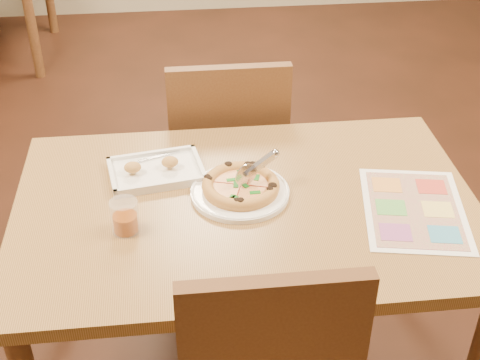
{
  "coord_description": "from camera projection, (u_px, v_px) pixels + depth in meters",
  "views": [
    {
      "loc": [
        -0.18,
        -1.49,
        1.83
      ],
      "look_at": [
        -0.01,
        0.04,
        0.77
      ],
      "focal_mm": 50.0,
      "sensor_mm": 36.0,
      "label": 1
    }
  ],
  "objects": [
    {
      "name": "appetizer_tray",
      "position": [
        156.0,
        171.0,
        1.98
      ],
      "size": [
        0.3,
        0.23,
        0.05
      ],
      "rotation": [
        0.0,
        0.0,
        0.16
      ],
      "color": "white",
      "rests_on": "dining_table"
    },
    {
      "name": "pizza_cutter",
      "position": [
        256.0,
        167.0,
        1.88
      ],
      "size": [
        0.13,
        0.07,
        0.08
      ],
      "rotation": [
        0.0,
        0.0,
        0.48
      ],
      "color": "silver",
      "rests_on": "pizza"
    },
    {
      "name": "chair_far",
      "position": [
        227.0,
        140.0,
        2.45
      ],
      "size": [
        0.42,
        0.42,
        0.47
      ],
      "rotation": [
        0.0,
        0.0,
        3.14
      ],
      "color": "brown",
      "rests_on": "ground"
    },
    {
      "name": "pizza",
      "position": [
        241.0,
        186.0,
        1.89
      ],
      "size": [
        0.22,
        0.22,
        0.03
      ],
      "rotation": [
        0.0,
        0.0,
        -0.28
      ],
      "color": "gold",
      "rests_on": "plate"
    },
    {
      "name": "glass_tumbler",
      "position": [
        125.0,
        218.0,
        1.75
      ],
      "size": [
        0.07,
        0.07,
        0.09
      ],
      "rotation": [
        0.0,
        0.0,
        -0.34
      ],
      "color": "#8C3B0A",
      "rests_on": "dining_table"
    },
    {
      "name": "dining_table",
      "position": [
        246.0,
        227.0,
        1.92
      ],
      "size": [
        1.3,
        0.85,
        0.72
      ],
      "color": "olive",
      "rests_on": "ground"
    },
    {
      "name": "menu",
      "position": [
        414.0,
        209.0,
        1.84
      ],
      "size": [
        0.34,
        0.43,
        0.0
      ],
      "primitive_type": "cube",
      "rotation": [
        0.0,
        0.0,
        -0.18
      ],
      "color": "white",
      "rests_on": "dining_table"
    },
    {
      "name": "plate",
      "position": [
        240.0,
        192.0,
        1.9
      ],
      "size": [
        0.35,
        0.35,
        0.02
      ],
      "primitive_type": "cylinder",
      "rotation": [
        0.0,
        0.0,
        -0.28
      ],
      "color": "white",
      "rests_on": "dining_table"
    }
  ]
}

